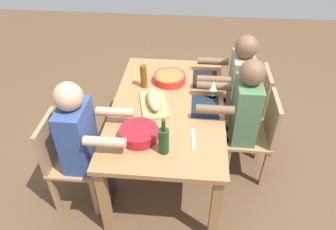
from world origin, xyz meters
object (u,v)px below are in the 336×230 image
at_px(bread_loaf, 154,99).
at_px(wine_glass, 213,86).
at_px(diner_near_center, 240,113).
at_px(serving_bowl_fruit, 170,78).
at_px(diner_near_right, 236,85).
at_px(dining_table, 168,113).
at_px(chair_near_right, 252,104).
at_px(diner_far_left, 83,139).
at_px(cutting_board, 154,104).
at_px(wine_bottle, 164,140).
at_px(chair_near_center, 257,133).
at_px(chair_far_left, 66,157).
at_px(serving_bowl_pasta, 139,133).
at_px(beer_bottle, 144,76).

xyz_separation_m(bread_loaf, wine_glass, (0.17, -0.50, 0.05)).
relative_size(diner_near_center, wine_glass, 7.23).
bearing_deg(serving_bowl_fruit, diner_near_right, -83.76).
bearing_deg(dining_table, serving_bowl_fruit, 2.74).
bearing_deg(serving_bowl_fruit, diner_near_center, -120.46).
height_order(chair_near_right, diner_far_left, diner_far_left).
distance_m(diner_near_center, diner_near_right, 0.44).
bearing_deg(chair_near_right, cutting_board, 116.65).
bearing_deg(bread_loaf, wine_bottle, -165.70).
distance_m(dining_table, serving_bowl_fruit, 0.39).
height_order(diner_near_right, cutting_board, diner_near_right).
distance_m(chair_near_center, chair_near_right, 0.44).
bearing_deg(dining_table, diner_near_right, -54.33).
distance_m(chair_near_right, serving_bowl_fruit, 0.87).
bearing_deg(diner_near_right, chair_near_center, -157.43).
height_order(chair_far_left, wine_bottle, wine_bottle).
bearing_deg(diner_near_center, wine_bottle, 133.38).
distance_m(chair_near_right, serving_bowl_pasta, 1.35).
bearing_deg(diner_near_center, diner_near_right, 0.00).
height_order(chair_far_left, diner_far_left, diner_far_left).
bearing_deg(wine_glass, wine_bottle, 153.28).
height_order(dining_table, diner_near_right, diner_near_right).
xyz_separation_m(serving_bowl_fruit, wine_bottle, (-0.93, -0.04, 0.07)).
distance_m(diner_near_center, bread_loaf, 0.74).
relative_size(chair_far_left, wine_bottle, 2.93).
height_order(chair_near_center, cutting_board, chair_near_center).
relative_size(beer_bottle, wine_glass, 1.33).
bearing_deg(wine_glass, chair_near_center, -109.84).
relative_size(chair_near_center, chair_near_right, 1.00).
height_order(dining_table, diner_far_left, diner_far_left).
bearing_deg(chair_near_right, serving_bowl_pasta, 131.91).
height_order(wine_bottle, wine_glass, wine_bottle).
height_order(diner_far_left, wine_glass, diner_far_left).
relative_size(dining_table, serving_bowl_fruit, 5.36).
height_order(diner_far_left, wine_bottle, diner_far_left).
distance_m(dining_table, wine_glass, 0.46).
distance_m(diner_near_right, bread_loaf, 0.87).
bearing_deg(beer_bottle, serving_bowl_fruit, -64.77).
bearing_deg(chair_far_left, serving_bowl_fruit, -43.81).
bearing_deg(dining_table, beer_bottle, 42.78).
bearing_deg(chair_far_left, chair_near_center, -74.55).
bearing_deg(serving_bowl_fruit, dining_table, -177.26).
bearing_deg(chair_near_right, bread_loaf, 116.65).
xyz_separation_m(chair_near_center, diner_near_center, (0.00, 0.18, 0.21)).
relative_size(dining_table, bread_loaf, 5.02).
relative_size(chair_near_right, wine_glass, 5.12).
xyz_separation_m(serving_bowl_fruit, serving_bowl_pasta, (-0.81, 0.16, 0.01)).
bearing_deg(serving_bowl_pasta, beer_bottle, 5.43).
xyz_separation_m(dining_table, cutting_board, (-0.02, 0.12, 0.10)).
height_order(chair_far_left, cutting_board, chair_far_left).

